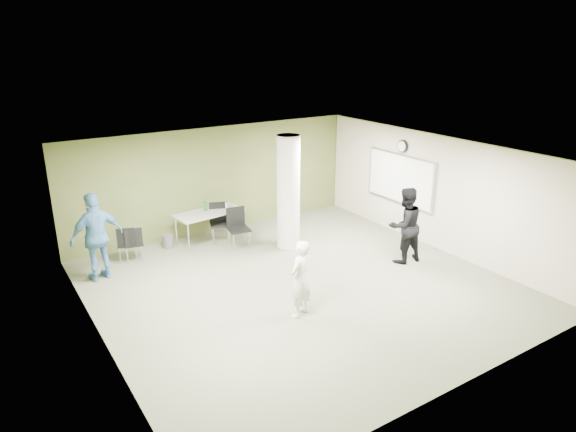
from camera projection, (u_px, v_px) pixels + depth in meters
floor at (300, 286)px, 10.79m from camera, size 8.00×8.00×0.00m
ceiling at (301, 156)px, 9.87m from camera, size 8.00×8.00×0.00m
wall_back at (215, 180)px, 13.50m from camera, size 8.00×2.80×0.02m
wall_left at (96, 270)px, 8.28m from camera, size 0.02×8.00×2.80m
wall_right_cream at (438, 193)px, 12.38m from camera, size 0.02×8.00×2.80m
column at (288, 192)px, 12.43m from camera, size 0.56×0.56×2.80m
whiteboard at (400, 179)px, 13.25m from camera, size 0.05×2.30×1.30m
wall_clock at (402, 146)px, 12.98m from camera, size 0.06×0.32×0.32m
folding_table at (209, 214)px, 12.87m from camera, size 1.81×0.97×1.07m
wastebasket at (168, 241)px, 12.76m from camera, size 0.28×0.28×0.32m
chair_back_left at (127, 241)px, 11.81m from camera, size 0.56×0.56×0.87m
chair_back_right at (133, 241)px, 11.86m from camera, size 0.48×0.48×0.84m
chair_table_left at (237, 224)px, 12.68m from camera, size 0.56×0.56×0.99m
chair_table_right at (220, 219)px, 13.05m from camera, size 0.63×0.63×0.99m
woman_white at (300, 279)px, 9.43m from camera, size 0.65×0.56×1.50m
man_black at (405, 225)px, 11.71m from camera, size 0.93×0.75×1.78m
man_blue at (97, 237)px, 10.84m from camera, size 1.19×0.65×1.93m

